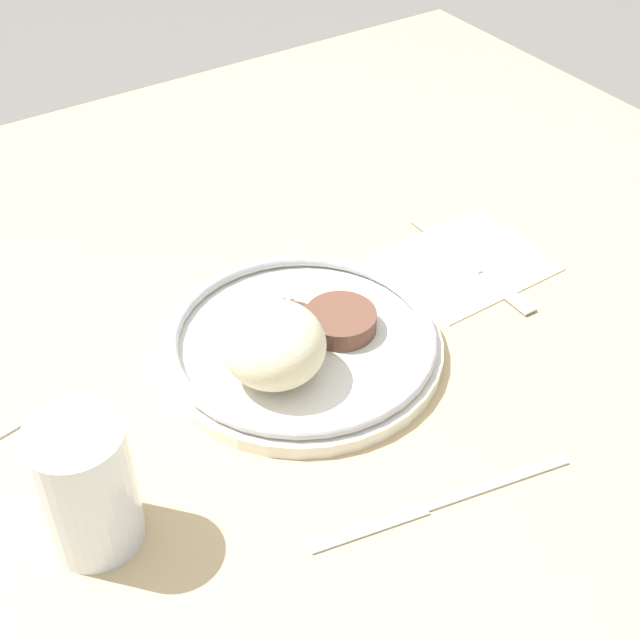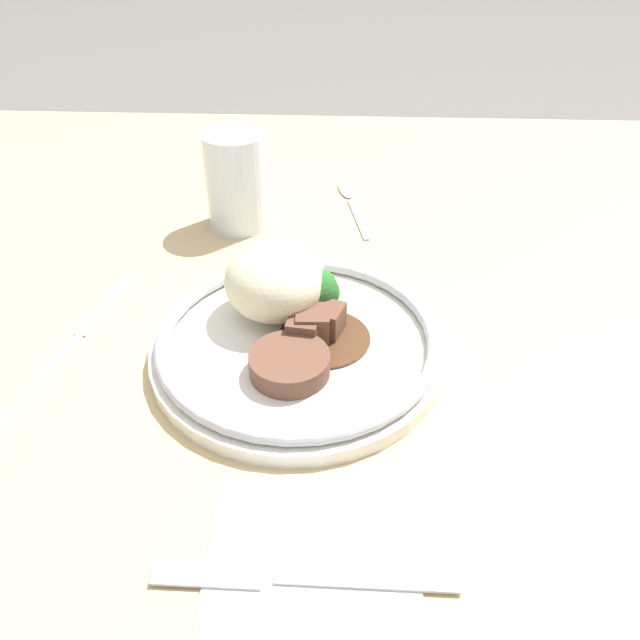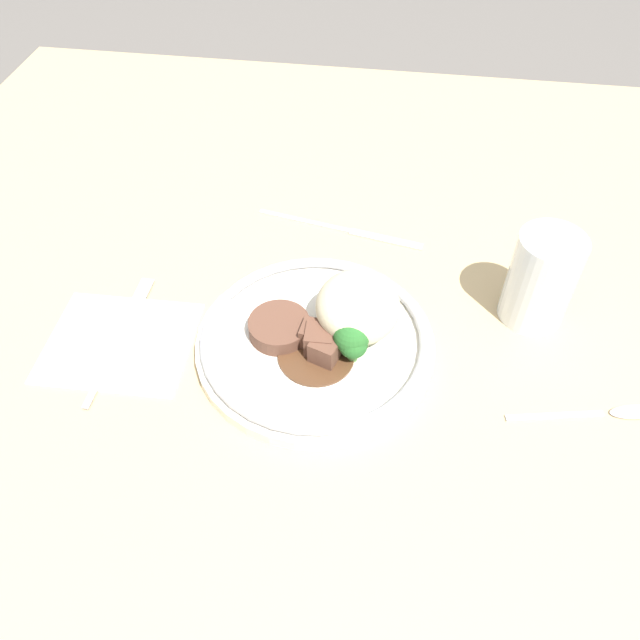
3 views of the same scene
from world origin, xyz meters
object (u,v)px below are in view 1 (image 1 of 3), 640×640
object	(u,v)px
plate	(293,341)
knife	(434,506)
juice_glass	(86,490)
fork	(479,271)

from	to	relation	value
plate	knife	size ratio (longest dim) A/B	1.16
juice_glass	fork	bearing A→B (deg)	-168.77
juice_glass	fork	distance (m)	0.48
plate	fork	size ratio (longest dim) A/B	1.39
fork	knife	bearing A→B (deg)	-46.88
knife	juice_glass	bearing A→B (deg)	-16.46
plate	knife	world-z (taller)	plate
plate	juice_glass	xyz separation A→B (m)	(0.23, 0.09, 0.03)
juice_glass	fork	world-z (taller)	juice_glass
juice_glass	knife	xyz separation A→B (m)	(-0.24, 0.12, -0.05)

